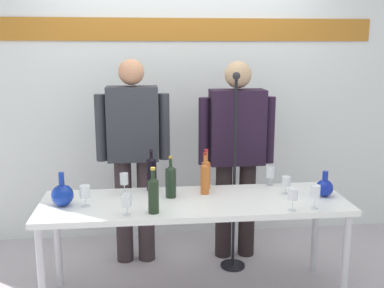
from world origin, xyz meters
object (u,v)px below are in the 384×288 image
at_px(display_table, 194,208).
at_px(wine_glass_left_2, 85,192).
at_px(wine_bottle_0, 205,177).
at_px(wine_glass_right_1, 293,195).
at_px(decanter_blue_left, 62,195).
at_px(wine_glass_right_0, 270,172).
at_px(wine_glass_right_2, 315,192).
at_px(wine_glass_right_3, 286,182).
at_px(wine_bottle_2, 171,180).
at_px(wine_bottle_3, 206,173).
at_px(presenter_left, 133,149).
at_px(presenter_right, 237,147).
at_px(wine_bottle_1, 152,173).
at_px(wine_glass_left_1, 124,179).
at_px(wine_bottle_4, 153,194).
at_px(wine_glass_left_0, 127,200).
at_px(decanter_blue_right, 325,187).
at_px(microphone_stand, 234,205).

height_order(display_table, wine_glass_left_2, wine_glass_left_2).
height_order(wine_bottle_0, wine_glass_right_1, wine_bottle_0).
height_order(decanter_blue_left, wine_glass_right_0, decanter_blue_left).
xyz_separation_m(wine_glass_right_2, wine_glass_right_3, (-0.09, 0.33, -0.03)).
relative_size(decanter_blue_left, wine_glass_right_2, 1.43).
bearing_deg(wine_bottle_2, wine_glass_right_1, -24.85).
xyz_separation_m(wine_bottle_3, wine_glass_right_1, (0.50, -0.53, -0.02)).
height_order(presenter_left, wine_glass_right_1, presenter_left).
bearing_deg(presenter_right, decanter_blue_left, -153.72).
bearing_deg(decanter_blue_left, presenter_right, 26.28).
distance_m(presenter_right, wine_bottle_0, 0.62).
distance_m(wine_bottle_3, wine_glass_left_2, 0.91).
xyz_separation_m(display_table, wine_bottle_2, (-0.16, 0.09, 0.19)).
distance_m(presenter_left, wine_glass_right_1, 1.40).
distance_m(decanter_blue_left, presenter_right, 1.49).
bearing_deg(wine_glass_right_1, wine_glass_right_2, 4.79).
xyz_separation_m(presenter_left, wine_bottle_1, (0.14, -0.38, -0.10)).
bearing_deg(presenter_left, wine_bottle_0, -44.06).
bearing_deg(wine_glass_left_1, decanter_blue_left, -155.06).
relative_size(wine_bottle_4, wine_glass_left_2, 2.09).
bearing_deg(wine_glass_right_1, presenter_right, 101.62).
distance_m(wine_glass_left_0, wine_glass_right_2, 1.23).
relative_size(decanter_blue_right, wine_glass_right_3, 1.42).
distance_m(wine_bottle_1, wine_glass_left_0, 0.53).
xyz_separation_m(decanter_blue_right, wine_glass_left_1, (-1.43, 0.19, 0.05)).
bearing_deg(wine_bottle_4, decanter_blue_left, 161.48).
relative_size(wine_bottle_2, wine_glass_left_0, 2.13).
bearing_deg(wine_bottle_3, presenter_left, 145.11).
height_order(wine_glass_left_1, wine_glass_right_0, wine_glass_left_1).
xyz_separation_m(wine_glass_right_1, wine_glass_right_2, (0.15, 0.01, 0.01)).
distance_m(decanter_blue_left, wine_bottle_2, 0.75).
height_order(wine_bottle_1, wine_glass_left_2, wine_bottle_1).
bearing_deg(wine_glass_right_0, decanter_blue_left, -169.09).
height_order(wine_glass_left_2, microphone_stand, microphone_stand).
distance_m(display_table, wine_glass_right_1, 0.70).
xyz_separation_m(decanter_blue_left, presenter_right, (1.33, 0.66, 0.15)).
distance_m(wine_glass_right_0, wine_glass_right_1, 0.55).
bearing_deg(decanter_blue_right, wine_glass_right_1, -141.18).
height_order(decanter_blue_left, wine_glass_right_2, decanter_blue_left).
distance_m(decanter_blue_right, wine_glass_right_0, 0.44).
distance_m(presenter_right, wine_glass_right_3, 0.64).
distance_m(wine_bottle_0, wine_glass_right_3, 0.59).
xyz_separation_m(display_table, wine_glass_left_1, (-0.49, 0.18, 0.18)).
relative_size(decanter_blue_left, presenter_left, 0.14).
height_order(presenter_right, wine_glass_right_3, presenter_right).
relative_size(wine_glass_right_0, wine_glass_right_1, 1.02).
bearing_deg(wine_glass_left_2, microphone_stand, 22.53).
relative_size(wine_bottle_1, wine_glass_right_2, 1.93).
distance_m(wine_glass_left_0, wine_glass_right_3, 1.18).
bearing_deg(wine_bottle_2, wine_bottle_0, 11.19).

